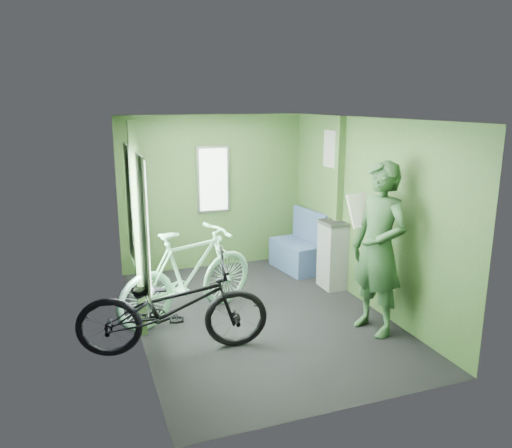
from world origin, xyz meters
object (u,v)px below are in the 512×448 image
(bicycle_mint, at_px, (191,318))
(passenger, at_px, (379,249))
(bench_seat, at_px, (298,252))
(bicycle_black, at_px, (175,352))
(waste_box, at_px, (332,255))

(bicycle_mint, height_order, passenger, passenger)
(passenger, bearing_deg, bench_seat, 163.97)
(bicycle_black, xyz_separation_m, passenger, (2.18, -0.26, 0.95))
(passenger, relative_size, bench_seat, 2.06)
(waste_box, bearing_deg, bicycle_mint, -170.62)
(bicycle_black, relative_size, waste_box, 2.05)
(bicycle_black, bearing_deg, passenger, -86.90)
(bicycle_mint, bearing_deg, waste_box, -102.98)
(bench_seat, bearing_deg, bicycle_black, -147.06)
(bench_seat, bearing_deg, passenger, -99.80)
(bicycle_black, xyz_separation_m, bench_seat, (2.26, 1.95, 0.27))
(waste_box, bearing_deg, bicycle_black, -155.21)
(bicycle_mint, relative_size, bench_seat, 2.01)
(passenger, bearing_deg, bicycle_mint, -132.78)
(bicycle_black, bearing_deg, waste_box, -55.41)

